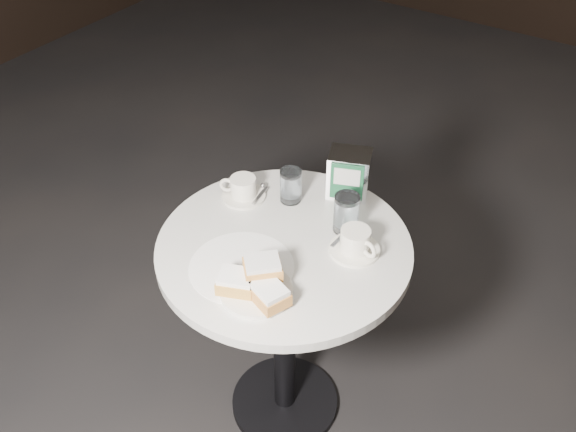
{
  "coord_description": "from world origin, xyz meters",
  "views": [
    {
      "loc": [
        0.72,
        -1.08,
        1.91
      ],
      "look_at": [
        0.0,
        0.02,
        0.83
      ],
      "focal_mm": 40.0,
      "sensor_mm": 36.0,
      "label": 1
    }
  ],
  "objects_px": {
    "water_glass_right": "(346,214)",
    "napkin_dispenser": "(349,174)",
    "cafe_table": "(284,294)",
    "coffee_cup_right": "(355,242)",
    "coffee_cup_left": "(243,189)",
    "water_glass_left": "(291,186)",
    "beignet_plate": "(256,284)"
  },
  "relations": [
    {
      "from": "water_glass_right",
      "to": "napkin_dispenser",
      "type": "height_order",
      "value": "napkin_dispenser"
    },
    {
      "from": "water_glass_right",
      "to": "napkin_dispenser",
      "type": "xyz_separation_m",
      "value": [
        -0.08,
        0.15,
        0.02
      ]
    },
    {
      "from": "cafe_table",
      "to": "coffee_cup_right",
      "type": "height_order",
      "value": "coffee_cup_right"
    },
    {
      "from": "coffee_cup_left",
      "to": "napkin_dispenser",
      "type": "height_order",
      "value": "napkin_dispenser"
    },
    {
      "from": "water_glass_right",
      "to": "coffee_cup_right",
      "type": "bearing_deg",
      "value": -44.57
    },
    {
      "from": "coffee_cup_right",
      "to": "water_glass_right",
      "type": "xyz_separation_m",
      "value": [
        -0.07,
        0.07,
        0.02
      ]
    },
    {
      "from": "coffee_cup_right",
      "to": "napkin_dispenser",
      "type": "xyz_separation_m",
      "value": [
        -0.14,
        0.21,
        0.04
      ]
    },
    {
      "from": "coffee_cup_left",
      "to": "coffee_cup_right",
      "type": "relative_size",
      "value": 1.0
    },
    {
      "from": "coffee_cup_right",
      "to": "water_glass_left",
      "type": "bearing_deg",
      "value": 178.31
    },
    {
      "from": "cafe_table",
      "to": "coffee_cup_right",
      "type": "xyz_separation_m",
      "value": [
        0.17,
        0.08,
        0.23
      ]
    },
    {
      "from": "coffee_cup_left",
      "to": "water_glass_left",
      "type": "height_order",
      "value": "water_glass_left"
    },
    {
      "from": "beignet_plate",
      "to": "coffee_cup_right",
      "type": "xyz_separation_m",
      "value": [
        0.13,
        0.27,
        -0.0
      ]
    },
    {
      "from": "coffee_cup_left",
      "to": "water_glass_left",
      "type": "xyz_separation_m",
      "value": [
        0.12,
        0.07,
        0.02
      ]
    },
    {
      "from": "cafe_table",
      "to": "napkin_dispenser",
      "type": "height_order",
      "value": "napkin_dispenser"
    },
    {
      "from": "beignet_plate",
      "to": "coffee_cup_right",
      "type": "height_order",
      "value": "beignet_plate"
    },
    {
      "from": "coffee_cup_right",
      "to": "napkin_dispenser",
      "type": "bearing_deg",
      "value": 141.07
    },
    {
      "from": "coffee_cup_left",
      "to": "coffee_cup_right",
      "type": "xyz_separation_m",
      "value": [
        0.39,
        -0.03,
        0.0
      ]
    },
    {
      "from": "cafe_table",
      "to": "napkin_dispenser",
      "type": "relative_size",
      "value": 5.09
    },
    {
      "from": "beignet_plate",
      "to": "water_glass_left",
      "type": "bearing_deg",
      "value": 110.64
    },
    {
      "from": "coffee_cup_left",
      "to": "water_glass_left",
      "type": "bearing_deg",
      "value": 3.53
    },
    {
      "from": "cafe_table",
      "to": "coffee_cup_left",
      "type": "height_order",
      "value": "coffee_cup_left"
    },
    {
      "from": "napkin_dispenser",
      "to": "water_glass_left",
      "type": "bearing_deg",
      "value": -156.71
    },
    {
      "from": "cafe_table",
      "to": "beignet_plate",
      "type": "height_order",
      "value": "beignet_plate"
    },
    {
      "from": "coffee_cup_right",
      "to": "napkin_dispenser",
      "type": "height_order",
      "value": "napkin_dispenser"
    },
    {
      "from": "water_glass_left",
      "to": "coffee_cup_right",
      "type": "bearing_deg",
      "value": -19.2
    },
    {
      "from": "coffee_cup_left",
      "to": "water_glass_right",
      "type": "height_order",
      "value": "water_glass_right"
    },
    {
      "from": "coffee_cup_left",
      "to": "water_glass_left",
      "type": "relative_size",
      "value": 1.68
    },
    {
      "from": "cafe_table",
      "to": "beignet_plate",
      "type": "xyz_separation_m",
      "value": [
        0.05,
        -0.19,
        0.23
      ]
    },
    {
      "from": "coffee_cup_right",
      "to": "water_glass_left",
      "type": "xyz_separation_m",
      "value": [
        -0.27,
        0.09,
        0.02
      ]
    },
    {
      "from": "cafe_table",
      "to": "water_glass_left",
      "type": "height_order",
      "value": "water_glass_left"
    },
    {
      "from": "coffee_cup_left",
      "to": "coffee_cup_right",
      "type": "height_order",
      "value": "coffee_cup_right"
    },
    {
      "from": "beignet_plate",
      "to": "napkin_dispenser",
      "type": "relative_size",
      "value": 1.39
    }
  ]
}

